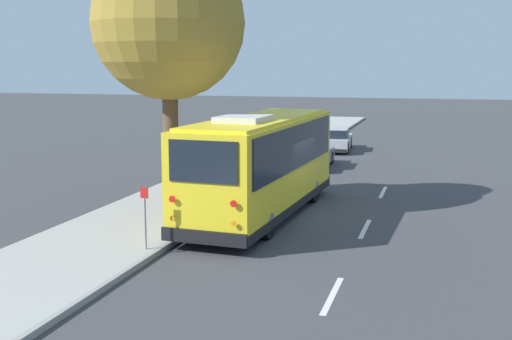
% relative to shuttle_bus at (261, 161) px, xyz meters
% --- Properties ---
extents(ground_plane, '(160.00, 160.00, 0.00)m').
position_rel_shuttle_bus_xyz_m(ground_plane, '(0.70, -0.66, -1.86)').
color(ground_plane, '#3D3D3F').
extents(sidewalk_slab, '(80.00, 3.93, 0.15)m').
position_rel_shuttle_bus_xyz_m(sidewalk_slab, '(0.70, 3.46, -1.78)').
color(sidewalk_slab, '#A3A099').
rests_on(sidewalk_slab, ground).
extents(curb_strip, '(80.00, 0.14, 0.15)m').
position_rel_shuttle_bus_xyz_m(curb_strip, '(0.70, 1.43, -1.78)').
color(curb_strip, gray).
rests_on(curb_strip, ground).
extents(shuttle_bus, '(9.62, 2.98, 3.45)m').
position_rel_shuttle_bus_xyz_m(shuttle_bus, '(0.00, 0.00, 0.00)').
color(shuttle_bus, yellow).
rests_on(shuttle_bus, ground).
extents(parked_sedan_gray, '(4.43, 1.78, 1.28)m').
position_rel_shuttle_bus_xyz_m(parked_sedan_gray, '(10.68, 0.43, -1.26)').
color(parked_sedan_gray, slate).
rests_on(parked_sedan_gray, ground).
extents(parked_sedan_silver, '(4.73, 1.98, 1.30)m').
position_rel_shuttle_bus_xyz_m(parked_sedan_silver, '(17.35, 0.33, -1.25)').
color(parked_sedan_silver, '#A8AAAF').
rests_on(parked_sedan_silver, ground).
extents(street_tree, '(4.99, 4.99, 9.39)m').
position_rel_shuttle_bus_xyz_m(street_tree, '(-0.21, 3.05, 4.76)').
color(street_tree, brown).
rests_on(street_tree, sidewalk_slab).
extents(sign_post_near, '(0.06, 0.22, 1.65)m').
position_rel_shuttle_bus_xyz_m(sign_post_near, '(-5.08, 1.74, -0.85)').
color(sign_post_near, gray).
rests_on(sign_post_near, sidewalk_slab).
extents(sign_post_far, '(0.06, 0.22, 1.60)m').
position_rel_shuttle_bus_xyz_m(sign_post_far, '(-3.40, 1.74, -0.88)').
color(sign_post_far, gray).
rests_on(sign_post_far, sidewalk_slab).
extents(fire_hydrant, '(0.22, 0.22, 0.81)m').
position_rel_shuttle_bus_xyz_m(fire_hydrant, '(5.91, 1.75, -1.30)').
color(fire_hydrant, gold).
rests_on(fire_hydrant, sidewalk_slab).
extents(lane_stripe_behind, '(2.40, 0.14, 0.01)m').
position_rel_shuttle_bus_xyz_m(lane_stripe_behind, '(-6.74, -3.52, -1.85)').
color(lane_stripe_behind, silver).
rests_on(lane_stripe_behind, ground).
extents(lane_stripe_mid, '(2.40, 0.14, 0.01)m').
position_rel_shuttle_bus_xyz_m(lane_stripe_mid, '(-0.74, -3.52, -1.85)').
color(lane_stripe_mid, silver).
rests_on(lane_stripe_mid, ground).
extents(lane_stripe_ahead, '(2.40, 0.14, 0.01)m').
position_rel_shuttle_bus_xyz_m(lane_stripe_ahead, '(5.26, -3.52, -1.85)').
color(lane_stripe_ahead, silver).
rests_on(lane_stripe_ahead, ground).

